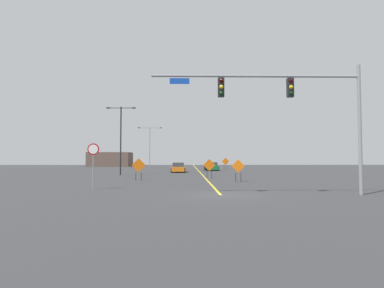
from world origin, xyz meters
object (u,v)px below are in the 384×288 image
(construction_sign_left_lane, at_px, (139,166))
(construction_sign_median_far, at_px, (209,166))
(construction_sign_left_shoulder, at_px, (226,162))
(car_green_near, at_px, (211,167))
(construction_sign_right_shoulder, at_px, (238,167))
(traffic_signal_assembly, at_px, (292,99))
(street_lamp_mid_left, at_px, (121,135))
(street_lamp_far_left, at_px, (150,144))
(car_orange_distant, at_px, (178,168))
(stop_sign, at_px, (93,157))

(construction_sign_left_lane, bearing_deg, construction_sign_median_far, 22.36)
(construction_sign_left_shoulder, distance_m, car_green_near, 5.47)
(construction_sign_right_shoulder, distance_m, car_green_near, 26.47)
(construction_sign_right_shoulder, distance_m, construction_sign_median_far, 5.28)
(traffic_signal_assembly, distance_m, construction_sign_left_shoulder, 41.48)
(construction_sign_right_shoulder, height_order, construction_sign_left_shoulder, construction_sign_left_shoulder)
(traffic_signal_assembly, xyz_separation_m, car_green_near, (-1.74, 36.70, -4.65))
(construction_sign_left_lane, distance_m, car_green_near, 25.90)
(street_lamp_mid_left, height_order, construction_sign_left_shoulder, street_lamp_mid_left)
(street_lamp_far_left, bearing_deg, construction_sign_median_far, -73.17)
(street_lamp_mid_left, relative_size, construction_sign_median_far, 4.27)
(construction_sign_left_shoulder, relative_size, car_orange_distant, 0.48)
(construction_sign_median_far, bearing_deg, construction_sign_left_shoulder, 79.76)
(street_lamp_mid_left, relative_size, car_green_near, 2.04)
(stop_sign, height_order, construction_sign_left_shoulder, stop_sign)
(street_lamp_mid_left, height_order, street_lamp_far_left, street_lamp_mid_left)
(car_green_near, bearing_deg, construction_sign_left_lane, -109.33)
(construction_sign_right_shoulder, bearing_deg, car_orange_distant, 106.19)
(construction_sign_right_shoulder, bearing_deg, car_green_near, 90.75)
(traffic_signal_assembly, bearing_deg, construction_sign_median_far, 103.32)
(street_lamp_mid_left, relative_size, car_orange_distant, 1.87)
(construction_sign_right_shoulder, xyz_separation_m, car_orange_distant, (-5.73, 19.73, -0.58))
(street_lamp_far_left, height_order, construction_sign_median_far, street_lamp_far_left)
(stop_sign, height_order, construction_sign_right_shoulder, stop_sign)
(stop_sign, relative_size, construction_sign_median_far, 1.52)
(street_lamp_mid_left, distance_m, car_orange_distant, 11.31)
(street_lamp_far_left, distance_m, construction_sign_right_shoulder, 39.38)
(stop_sign, relative_size, car_orange_distant, 0.67)
(construction_sign_right_shoulder, relative_size, construction_sign_left_lane, 0.95)
(traffic_signal_assembly, distance_m, car_green_near, 37.04)
(construction_sign_left_lane, bearing_deg, street_lamp_mid_left, 110.61)
(construction_sign_left_lane, distance_m, car_orange_distant, 17.99)
(construction_sign_right_shoulder, height_order, construction_sign_left_lane, construction_sign_left_lane)
(street_lamp_far_left, xyz_separation_m, construction_sign_median_far, (9.83, -32.50, -3.79))
(traffic_signal_assembly, height_order, street_lamp_mid_left, street_lamp_mid_left)
(street_lamp_mid_left, relative_size, construction_sign_left_shoulder, 3.90)
(street_lamp_mid_left, xyz_separation_m, construction_sign_left_shoulder, (15.17, 19.20, -3.59))
(stop_sign, xyz_separation_m, construction_sign_left_shoulder, (13.07, 38.00, -0.73))
(construction_sign_right_shoulder, bearing_deg, construction_sign_left_lane, 167.13)
(construction_sign_left_lane, xyz_separation_m, car_green_near, (8.57, 24.43, -0.63))
(stop_sign, bearing_deg, car_green_near, 73.10)
(stop_sign, distance_m, construction_sign_left_lane, 9.17)
(traffic_signal_assembly, height_order, car_green_near, traffic_signal_assembly)
(construction_sign_left_shoulder, bearing_deg, car_green_near, -122.45)
(street_lamp_mid_left, height_order, car_orange_distant, street_lamp_mid_left)
(stop_sign, relative_size, construction_sign_right_shoulder, 1.55)
(construction_sign_left_lane, xyz_separation_m, construction_sign_left_shoulder, (11.48, 29.01, 0.08))
(street_lamp_far_left, relative_size, car_green_near, 2.03)
(construction_sign_left_lane, xyz_separation_m, car_orange_distant, (3.19, 17.69, -0.64))
(construction_sign_left_lane, relative_size, construction_sign_median_far, 1.03)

